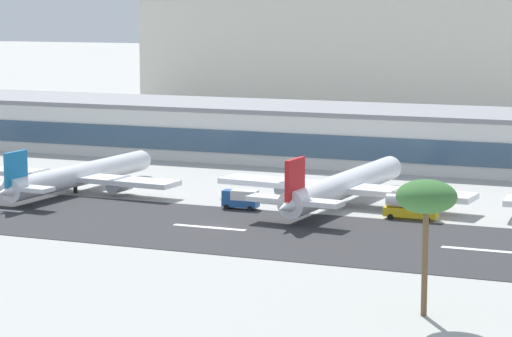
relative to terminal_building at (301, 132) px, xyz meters
name	(u,v)px	position (x,y,z in m)	size (l,w,h in m)	color
ground_plane	(214,227)	(12.74, -75.52, -5.92)	(1400.00, 1400.00, 0.00)	#A8A8A3
runway_strip	(212,228)	(12.74, -76.36, -5.88)	(800.00, 32.80, 0.08)	#2D2D30
runway_centreline_dash_4	(209,227)	(12.26, -76.36, -5.83)	(12.00, 1.20, 0.01)	white
runway_centreline_dash_5	(484,250)	(54.16, -76.36, -5.83)	(12.00, 1.20, 0.01)	white
terminal_building	(301,132)	(0.00, 0.00, 0.00)	(214.40, 28.01, 11.82)	silver
distant_hotel_block	(336,52)	(-23.45, 97.31, 13.42)	(122.05, 27.13, 38.67)	beige
airliner_blue_tail_gate_1	(76,176)	(-23.21, -56.63, -2.87)	(40.26, 45.89, 9.58)	silver
airliner_red_tail_gate_2	(341,187)	(25.38, -51.36, -2.59)	(45.82, 49.99, 10.44)	white
service_fuel_truck_0	(411,207)	(39.29, -58.36, -3.89)	(8.52, 2.93, 3.95)	gold
service_box_truck_2	(241,199)	(10.75, -60.40, -4.13)	(6.09, 2.88, 3.25)	#23569E
palm_tree_1	(426,199)	(53.80, -110.96, 7.17)	(6.67, 6.67, 15.16)	brown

